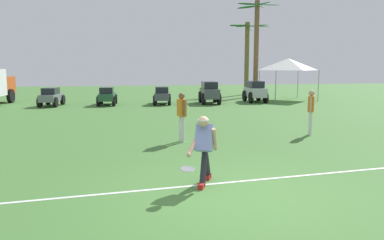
# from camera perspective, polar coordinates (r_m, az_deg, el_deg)

# --- Properties ---
(ground_plane) EXTENTS (80.00, 80.00, 0.00)m
(ground_plane) POSITION_cam_1_polar(r_m,az_deg,el_deg) (7.18, 6.24, -11.27)
(ground_plane) COLOR #437434
(field_line_paint) EXTENTS (27.29, 2.88, 0.01)m
(field_line_paint) POSITION_cam_1_polar(r_m,az_deg,el_deg) (7.84, 4.72, -9.53)
(field_line_paint) COLOR white
(field_line_paint) RESTS_ON ground_plane
(frisbee_thrower) EXTENTS (0.74, 0.96, 1.42)m
(frisbee_thrower) POSITION_cam_1_polar(r_m,az_deg,el_deg) (7.52, 1.88, -4.00)
(frisbee_thrower) COLOR #23232D
(frisbee_thrower) RESTS_ON ground_plane
(frisbee_in_flight) EXTENTS (0.33, 0.33, 0.06)m
(frisbee_in_flight) POSITION_cam_1_polar(r_m,az_deg,el_deg) (7.14, -0.67, -7.50)
(frisbee_in_flight) COLOR white
(teammate_near_sideline) EXTENTS (0.35, 0.46, 1.56)m
(teammate_near_sideline) POSITION_cam_1_polar(r_m,az_deg,el_deg) (13.62, 17.67, 1.73)
(teammate_near_sideline) COLOR silver
(teammate_near_sideline) RESTS_ON ground_plane
(teammate_midfield) EXTENTS (0.27, 0.50, 1.56)m
(teammate_midfield) POSITION_cam_1_polar(r_m,az_deg,el_deg) (11.80, -1.58, 1.16)
(teammate_midfield) COLOR silver
(teammate_midfield) RESTS_ON ground_plane
(parked_car_slot_a) EXTENTS (1.33, 2.29, 1.10)m
(parked_car_slot_a) POSITION_cam_1_polar(r_m,az_deg,el_deg) (24.06, -20.65, 3.36)
(parked_car_slot_a) COLOR slate
(parked_car_slot_a) RESTS_ON ground_plane
(parked_car_slot_b) EXTENTS (1.20, 2.25, 1.10)m
(parked_car_slot_b) POSITION_cam_1_polar(r_m,az_deg,el_deg) (23.71, -12.81, 3.62)
(parked_car_slot_b) COLOR #235133
(parked_car_slot_b) RESTS_ON ground_plane
(parked_car_slot_c) EXTENTS (1.33, 2.29, 1.10)m
(parked_car_slot_c) POSITION_cam_1_polar(r_m,az_deg,el_deg) (23.71, -4.57, 3.79)
(parked_car_slot_c) COLOR #474C51
(parked_car_slot_c) RESTS_ON ground_plane
(parked_car_slot_d) EXTENTS (1.33, 2.42, 1.40)m
(parked_car_slot_d) POSITION_cam_1_polar(r_m,az_deg,el_deg) (24.08, 2.67, 4.30)
(parked_car_slot_d) COLOR #474C51
(parked_car_slot_d) RESTS_ON ground_plane
(parked_car_slot_e) EXTENTS (1.29, 2.40, 1.40)m
(parked_car_slot_e) POSITION_cam_1_polar(r_m,az_deg,el_deg) (25.41, 9.56, 4.40)
(parked_car_slot_e) COLOR #B7BABF
(parked_car_slot_e) RESTS_ON ground_plane
(palm_tree_far_left) EXTENTS (3.59, 3.12, 5.97)m
(palm_tree_far_left) POSITION_cam_1_polar(r_m,az_deg,el_deg) (31.99, 8.39, 10.22)
(palm_tree_far_left) COLOR brown
(palm_tree_far_left) RESTS_ON ground_plane
(palm_tree_left_of_centre) EXTENTS (3.51, 3.22, 7.41)m
(palm_tree_left_of_centre) POSITION_cam_1_polar(r_m,az_deg,el_deg) (30.37, 9.78, 11.57)
(palm_tree_left_of_centre) COLOR brown
(palm_tree_left_of_centre) RESTS_ON ground_plane
(event_tent) EXTENTS (3.25, 3.25, 2.92)m
(event_tent) POSITION_cam_1_polar(r_m,az_deg,el_deg) (27.61, 14.45, 8.22)
(event_tent) COLOR #B2B5BA
(event_tent) RESTS_ON ground_plane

